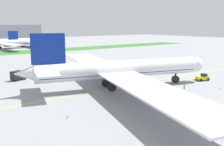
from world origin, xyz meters
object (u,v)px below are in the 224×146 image
airliner_foreground (118,70)px  service_truck_fuel_bowser (18,75)px  ground_crew_wingwalker_port (159,83)px  pushback_tug (203,77)px  ground_crew_marshaller_front (184,86)px  traffic_cone_port_wing (220,89)px  parked_airliner_far_left (2,42)px  traffic_cone_near_nose (67,116)px  service_truck_baggage_loader (84,59)px  parked_airliner_far_centre (34,42)px

airliner_foreground → service_truck_fuel_bowser: 34.97m
ground_crew_wingwalker_port → pushback_tug: bearing=-11.5°
airliner_foreground → ground_crew_marshaller_front: (14.17, -12.56, -4.49)m
ground_crew_wingwalker_port → traffic_cone_port_wing: 17.33m
pushback_tug → traffic_cone_port_wing: bearing=-122.3°
traffic_cone_port_wing → parked_airliner_far_left: (-13.46, 174.58, 4.68)m
ground_crew_wingwalker_port → ground_crew_marshaller_front: ground_crew_wingwalker_port is taller
airliner_foreground → traffic_cone_near_nose: size_ratio=158.48×
traffic_cone_port_wing → service_truck_baggage_loader: (-2.11, 70.90, 1.26)m
ground_crew_wingwalker_port → parked_airliner_far_left: (-2.93, 160.84, 3.95)m
ground_crew_wingwalker_port → service_truck_baggage_loader: service_truck_baggage_loader is taller
service_truck_fuel_bowser → parked_airliner_far_centre: 130.94m
parked_airliner_far_centre → ground_crew_marshaller_front: bearing=-96.3°
airliner_foreground → service_truck_baggage_loader: airliner_foreground is taller
pushback_tug → parked_airliner_far_centre: bearing=88.8°
service_truck_baggage_loader → service_truck_fuel_bowser: size_ratio=1.09×
ground_crew_wingwalker_port → traffic_cone_near_nose: (-35.22, -8.14, -0.73)m
traffic_cone_port_wing → pushback_tug: bearing=57.7°
airliner_foreground → traffic_cone_near_nose: airliner_foreground is taller
ground_crew_marshaller_front → parked_airliner_far_left: bearing=91.8°
service_truck_fuel_bowser → parked_airliner_far_left: parked_airliner_far_left is taller
ground_crew_wingwalker_port → ground_crew_marshaller_front: bearing=-71.3°
ground_crew_wingwalker_port → ground_crew_marshaller_front: 7.73m
traffic_cone_port_wing → parked_airliner_far_centre: size_ratio=0.01×
traffic_cone_near_nose → service_truck_baggage_loader: service_truck_baggage_loader is taller
service_truck_fuel_bowser → parked_airliner_far_centre: (51.66, 120.28, 2.87)m
ground_crew_wingwalker_port → parked_airliner_far_left: size_ratio=0.02×
pushback_tug → ground_crew_wingwalker_port: size_ratio=3.53×
service_truck_fuel_bowser → parked_airliner_far_centre: parked_airliner_far_centre is taller
traffic_cone_port_wing → parked_airliner_far_left: parked_airliner_far_left is taller
service_truck_baggage_loader → ground_crew_wingwalker_port: bearing=-98.4°
traffic_cone_near_nose → traffic_cone_port_wing: bearing=-7.0°
ground_crew_wingwalker_port → ground_crew_marshaller_front: size_ratio=1.05×
service_truck_baggage_loader → parked_airliner_far_centre: 97.78m
traffic_cone_near_nose → parked_airliner_far_centre: 171.58m
parked_airliner_far_centre → parked_airliner_far_left: bearing=164.0°
airliner_foreground → service_truck_baggage_loader: size_ratio=15.57×
parked_airliner_far_left → pushback_tug: bearing=-83.1°
ground_crew_wingwalker_port → service_truck_fuel_bowser: 46.19m
ground_crew_wingwalker_port → parked_airliner_far_centre: 155.53m
ground_crew_wingwalker_port → parked_airliner_far_centre: parked_airliner_far_centre is taller
ground_crew_wingwalker_port → parked_airliner_far_left: bearing=91.0°
ground_crew_marshaller_front → service_truck_baggage_loader: service_truck_baggage_loader is taller
service_truck_baggage_loader → parked_airliner_far_centre: size_ratio=0.08×
parked_airliner_far_centre → ground_crew_wingwalker_port: bearing=-97.5°
pushback_tug → ground_crew_marshaller_front: pushback_tug is taller
ground_crew_marshaller_front → service_truck_baggage_loader: 64.76m
traffic_cone_near_nose → parked_airliner_far_centre: (55.50, 162.30, 4.27)m
airliner_foreground → ground_crew_wingwalker_port: (11.69, -5.23, -4.44)m
ground_crew_wingwalker_port → service_truck_fuel_bowser: bearing=132.8°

